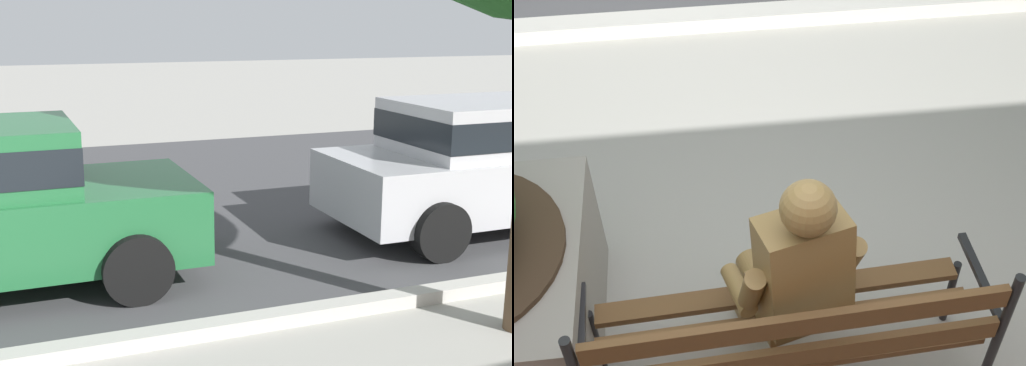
# 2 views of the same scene
# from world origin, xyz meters

# --- Properties ---
(street_surface) EXTENTS (60.00, 9.00, 0.01)m
(street_surface) POSITION_xyz_m (0.00, 7.50, 0.00)
(street_surface) COLOR #424244
(street_surface) RESTS_ON ground
(parked_car_silver) EXTENTS (4.10, 1.93, 1.56)m
(parked_car_silver) POSITION_xyz_m (-0.89, 4.63, 0.84)
(parked_car_silver) COLOR #B7B7BC
(parked_car_silver) RESTS_ON ground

